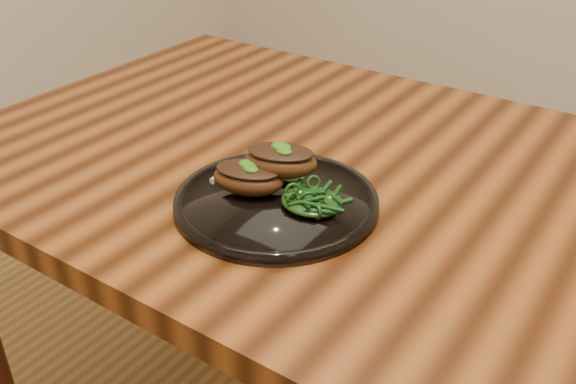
{
  "coord_description": "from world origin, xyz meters",
  "views": [
    {
      "loc": [
        0.24,
        -0.76,
        1.2
      ],
      "look_at": [
        -0.17,
        -0.16,
        0.78
      ],
      "focal_mm": 40.0,
      "sensor_mm": 36.0,
      "label": 1
    }
  ],
  "objects_px": {
    "plate": "(276,201)",
    "lamb_chop_front": "(248,177)",
    "desk": "(447,248)",
    "greens_heap": "(312,198)"
  },
  "relations": [
    {
      "from": "desk",
      "to": "plate",
      "type": "relative_size",
      "value": 5.83
    },
    {
      "from": "desk",
      "to": "greens_heap",
      "type": "distance_m",
      "value": 0.23
    },
    {
      "from": "plate",
      "to": "lamb_chop_front",
      "type": "relative_size",
      "value": 2.45
    },
    {
      "from": "plate",
      "to": "lamb_chop_front",
      "type": "distance_m",
      "value": 0.05
    },
    {
      "from": "lamb_chop_front",
      "to": "greens_heap",
      "type": "bearing_deg",
      "value": 8.89
    },
    {
      "from": "plate",
      "to": "greens_heap",
      "type": "bearing_deg",
      "value": 5.19
    },
    {
      "from": "plate",
      "to": "lamb_chop_front",
      "type": "xyz_separation_m",
      "value": [
        -0.04,
        -0.01,
        0.03
      ]
    },
    {
      "from": "lamb_chop_front",
      "to": "desk",
      "type": "bearing_deg",
      "value": 35.52
    },
    {
      "from": "desk",
      "to": "plate",
      "type": "distance_m",
      "value": 0.26
    },
    {
      "from": "desk",
      "to": "lamb_chop_front",
      "type": "xyz_separation_m",
      "value": [
        -0.23,
        -0.17,
        0.12
      ]
    }
  ]
}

